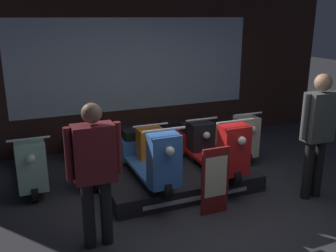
# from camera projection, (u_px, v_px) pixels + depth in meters

# --- Properties ---
(ground_plane) EXTENTS (30.00, 30.00, 0.00)m
(ground_plane) POSITION_uv_depth(u_px,v_px,m) (214.00, 217.00, 4.70)
(ground_plane) COLOR #2D2D33
(shop_wall_back) EXTENTS (8.36, 0.09, 3.20)m
(shop_wall_back) POSITION_uv_depth(u_px,v_px,m) (135.00, 62.00, 7.01)
(shop_wall_back) COLOR #331E19
(shop_wall_back) RESTS_ON ground_plane
(display_platform) EXTENTS (2.19, 1.22, 0.23)m
(display_platform) POSITION_uv_depth(u_px,v_px,m) (179.00, 179.00, 5.50)
(display_platform) COLOR black
(display_platform) RESTS_ON ground_plane
(scooter_display_left) EXTENTS (0.54, 1.71, 0.91)m
(scooter_display_left) POSITION_uv_depth(u_px,v_px,m) (149.00, 157.00, 5.12)
(scooter_display_left) COLOR black
(scooter_display_left) RESTS_ON display_platform
(scooter_display_right) EXTENTS (0.54, 1.71, 0.91)m
(scooter_display_right) POSITION_uv_depth(u_px,v_px,m) (212.00, 148.00, 5.48)
(scooter_display_right) COLOR black
(scooter_display_right) RESTS_ON display_platform
(scooter_backrow_0) EXTENTS (0.54, 1.71, 0.91)m
(scooter_backrow_0) POSITION_uv_depth(u_px,v_px,m) (31.00, 163.00, 5.53)
(scooter_backrow_0) COLOR black
(scooter_backrow_0) RESTS_ON ground_plane
(scooter_backrow_1) EXTENTS (0.54, 1.71, 0.91)m
(scooter_backrow_1) POSITION_uv_depth(u_px,v_px,m) (88.00, 155.00, 5.84)
(scooter_backrow_1) COLOR black
(scooter_backrow_1) RESTS_ON ground_plane
(scooter_backrow_2) EXTENTS (0.54, 1.71, 0.91)m
(scooter_backrow_2) POSITION_uv_depth(u_px,v_px,m) (139.00, 148.00, 6.15)
(scooter_backrow_2) COLOR black
(scooter_backrow_2) RESTS_ON ground_plane
(scooter_backrow_3) EXTENTS (0.54, 1.71, 0.91)m
(scooter_backrow_3) POSITION_uv_depth(u_px,v_px,m) (185.00, 142.00, 6.45)
(scooter_backrow_3) COLOR black
(scooter_backrow_3) RESTS_ON ground_plane
(scooter_backrow_4) EXTENTS (0.54, 1.71, 0.91)m
(scooter_backrow_4) POSITION_uv_depth(u_px,v_px,m) (227.00, 136.00, 6.76)
(scooter_backrow_4) COLOR black
(scooter_backrow_4) RESTS_ON ground_plane
(person_left_browsing) EXTENTS (0.59, 0.24, 1.60)m
(person_left_browsing) POSITION_uv_depth(u_px,v_px,m) (95.00, 165.00, 3.87)
(person_left_browsing) COLOR black
(person_left_browsing) RESTS_ON ground_plane
(person_right_browsing) EXTENTS (0.56, 0.22, 1.72)m
(person_right_browsing) POSITION_uv_depth(u_px,v_px,m) (318.00, 128.00, 4.94)
(person_right_browsing) COLOR black
(person_right_browsing) RESTS_ON ground_plane
(price_sign_board) EXTENTS (0.37, 0.04, 0.88)m
(price_sign_board) POSITION_uv_depth(u_px,v_px,m) (215.00, 181.00, 4.67)
(price_sign_board) COLOR maroon
(price_sign_board) RESTS_ON ground_plane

